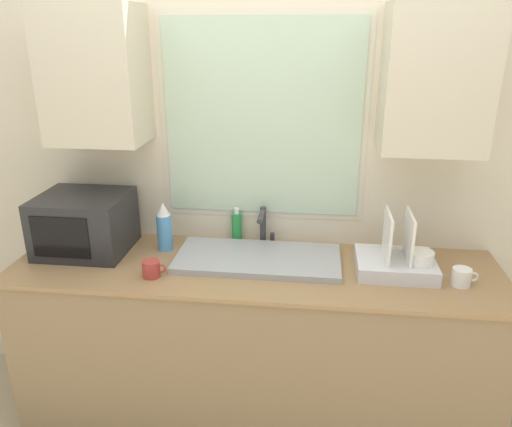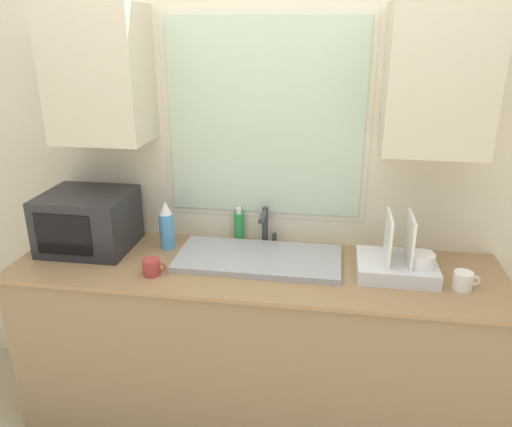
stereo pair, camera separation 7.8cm
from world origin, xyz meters
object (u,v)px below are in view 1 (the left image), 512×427
object	(u,v)px
microwave	(85,223)
mug_near_sink	(152,269)
faucet	(263,223)
soap_bottle	(237,226)
dish_rack	(398,261)
spray_bottle	(164,227)

from	to	relation	value
microwave	mug_near_sink	size ratio (longest dim) A/B	3.91
faucet	mug_near_sink	size ratio (longest dim) A/B	1.82
faucet	soap_bottle	xyz separation A→B (m)	(-0.15, 0.04, -0.04)
dish_rack	soap_bottle	bearing A→B (deg)	161.49
dish_rack	spray_bottle	distance (m)	1.16
microwave	soap_bottle	bearing A→B (deg)	15.21
soap_bottle	dish_rack	bearing A→B (deg)	-18.51
faucet	soap_bottle	world-z (taller)	faucet
mug_near_sink	dish_rack	bearing A→B (deg)	9.23
soap_bottle	mug_near_sink	distance (m)	0.56
spray_bottle	mug_near_sink	bearing A→B (deg)	-85.22
faucet	microwave	size ratio (longest dim) A/B	0.47
faucet	microwave	world-z (taller)	microwave
faucet	dish_rack	world-z (taller)	dish_rack
microwave	mug_near_sink	xyz separation A→B (m)	(0.42, -0.25, -0.11)
faucet	dish_rack	size ratio (longest dim) A/B	0.56
mug_near_sink	soap_bottle	bearing A→B (deg)	54.26
dish_rack	mug_near_sink	size ratio (longest dim) A/B	3.22
dish_rack	mug_near_sink	bearing A→B (deg)	-170.77
faucet	spray_bottle	xyz separation A→B (m)	(-0.49, -0.11, -0.00)
faucet	spray_bottle	size ratio (longest dim) A/B	0.80
microwave	spray_bottle	world-z (taller)	microwave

